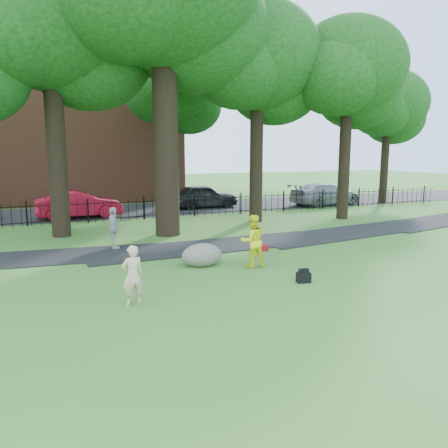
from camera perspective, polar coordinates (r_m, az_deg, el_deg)
name	(u,v)px	position (r m, az deg, el deg)	size (l,w,h in m)	color
ground	(228,274)	(13.71, 0.52, -6.50)	(120.00, 120.00, 0.00)	#346824
footpath	(213,246)	(17.58, -1.49, -2.93)	(36.00, 2.60, 0.03)	black
street	(131,211)	(28.84, -12.10, 1.72)	(80.00, 7.00, 0.02)	black
iron_fence	(144,209)	(24.87, -10.43, 1.97)	(44.00, 0.04, 1.20)	black
brick_building	(55,122)	(36.20, -21.25, 12.35)	(18.00, 8.00, 12.00)	brown
tree_row	(167,55)	(21.74, -7.47, 21.01)	(26.82, 7.96, 12.42)	black
woman	(133,275)	(11.08, -11.85, -6.55)	(0.55, 0.36, 1.50)	beige
man	(253,241)	(14.35, 3.75, -2.23)	(0.84, 0.66, 1.74)	#F7F114
pedestrian	(113,228)	(17.47, -14.25, -0.54)	(0.97, 0.40, 1.66)	#ADACB1
boulder	(202,253)	(14.63, -2.90, -3.87)	(1.37, 1.03, 0.80)	#655E54
backpack	(303,277)	(12.99, 10.34, -6.88)	(0.40, 0.25, 0.30)	black
red_bag	(264,248)	(16.82, 5.22, -3.12)	(0.35, 0.22, 0.24)	maroon
red_sedan	(79,204)	(26.34, -18.40, 2.44)	(1.65, 4.72, 1.56)	#AC0D27
grey_car	(203,196)	(29.52, -2.72, 3.65)	(1.87, 4.65, 1.59)	black
silver_car	(325,194)	(31.83, 13.07, 3.82)	(2.20, 5.40, 1.57)	gray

